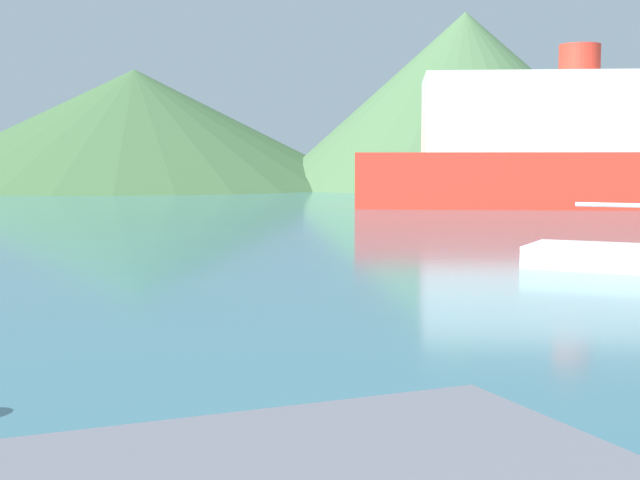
# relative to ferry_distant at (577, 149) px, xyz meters

# --- Properties ---
(ferry_distant) EXTENTS (23.98, 13.00, 8.30)m
(ferry_distant) POSITION_rel_ferry_distant_xyz_m (0.00, 0.00, 0.00)
(ferry_distant) COLOR red
(ferry_distant) RESTS_ON ground_plane
(hill_central) EXTENTS (42.61, 42.61, 10.58)m
(hill_central) POSITION_rel_ferry_distant_xyz_m (-25.30, 38.50, 2.34)
(hill_central) COLOR #3D6038
(hill_central) RESTS_ON ground_plane
(hill_east) EXTENTS (34.27, 34.27, 15.24)m
(hill_east) POSITION_rel_ferry_distant_xyz_m (3.46, 31.89, 4.67)
(hill_east) COLOR #476B42
(hill_east) RESTS_ON ground_plane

